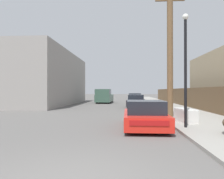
{
  "coord_description": "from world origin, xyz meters",
  "views": [
    {
      "loc": [
        1.02,
        -3.87,
        1.7
      ],
      "look_at": [
        0.07,
        11.84,
        1.79
      ],
      "focal_mm": 35.0,
      "sensor_mm": 36.0,
      "label": 1
    }
  ],
  "objects": [
    {
      "name": "sidewalk_curb",
      "position": [
        5.3,
        23.5,
        0.06
      ],
      "size": [
        4.2,
        63.0,
        0.12
      ],
      "primitive_type": "cube",
      "color": "gray",
      "rests_on": "ground"
    },
    {
      "name": "parked_sports_car_red",
      "position": [
        1.91,
        6.15,
        0.57
      ],
      "size": [
        1.9,
        4.23,
        1.26
      ],
      "rotation": [
        0.0,
        0.0,
        -0.01
      ],
      "color": "red",
      "rests_on": "ground"
    },
    {
      "name": "car_parked_far",
      "position": [
        2.25,
        25.45,
        0.64
      ],
      "size": [
        1.86,
        4.38,
        1.37
      ],
      "rotation": [
        0.0,
        0.0,
        0.03
      ],
      "color": "silver",
      "rests_on": "ground"
    },
    {
      "name": "pickup_truck",
      "position": [
        -1.91,
        26.49,
        0.95
      ],
      "size": [
        2.17,
        5.94,
        1.92
      ],
      "rotation": [
        0.0,
        0.0,
        3.11
      ],
      "color": "#385647",
      "rests_on": "ground"
    },
    {
      "name": "street_lamp",
      "position": [
        3.63,
        5.74,
        2.96
      ],
      "size": [
        0.26,
        0.26,
        4.92
      ],
      "color": "black",
      "rests_on": "sidewalk_curb"
    },
    {
      "name": "building_left_block",
      "position": [
        -9.08,
        22.98,
        3.21
      ],
      "size": [
        7.0,
        17.55,
        6.41
      ],
      "primitive_type": "cube",
      "color": "gray",
      "rests_on": "ground"
    },
    {
      "name": "discarded_fridge",
      "position": [
        4.09,
        7.49,
        0.45
      ],
      "size": [
        0.84,
        1.76,
        0.69
      ],
      "rotation": [
        0.0,
        0.0,
        0.12
      ],
      "color": "silver",
      "rests_on": "sidewalk_curb"
    },
    {
      "name": "utility_pole",
      "position": [
        3.8,
        9.83,
        4.21
      ],
      "size": [
        1.8,
        0.37,
        8.03
      ],
      "color": "brown",
      "rests_on": "sidewalk_curb"
    },
    {
      "name": "car_parked_mid",
      "position": [
        2.17,
        18.97,
        0.61
      ],
      "size": [
        2.15,
        4.54,
        1.29
      ],
      "rotation": [
        0.0,
        0.0,
        -0.08
      ],
      "color": "black",
      "rests_on": "ground"
    },
    {
      "name": "wooden_fence",
      "position": [
        7.25,
        19.44,
        1.05
      ],
      "size": [
        0.08,
        36.97,
        1.86
      ],
      "primitive_type": "cube",
      "color": "brown",
      "rests_on": "sidewalk_curb"
    }
  ]
}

